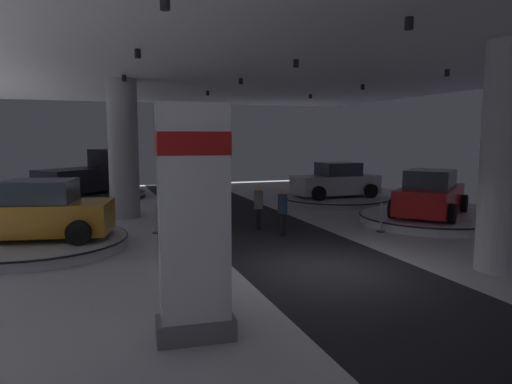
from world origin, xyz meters
TOP-DOWN VIEW (x-y plane):
  - ground at (0.00, 0.00)m, footprint 24.00×44.00m
  - ceiling_with_spotlights at (0.00, -0.00)m, footprint 24.00×44.00m
  - column_left at (-4.26, 9.34)m, footprint 1.18×1.18m
  - column_right at (3.90, -1.48)m, footprint 1.17×1.17m
  - brand_sign_pylon at (-3.96, -2.81)m, footprint 1.31×0.73m
  - display_platform_mid_left at (-7.08, 4.64)m, footprint 5.16×5.16m
  - display_car_mid_left at (-7.05, 4.63)m, footprint 4.48×2.90m
  - display_platform_deep_left at (-5.73, 16.29)m, footprint 6.10×6.10m
  - pickup_truck_deep_left at (-5.49, 16.50)m, footprint 5.38×5.06m
  - display_platform_mid_right at (6.44, 4.13)m, footprint 5.19×5.19m
  - display_car_mid_right at (6.42, 4.11)m, footprint 4.39×4.05m
  - display_platform_far_right at (5.95, 10.50)m, footprint 5.39×5.39m
  - display_car_far_right at (5.98, 10.50)m, footprint 4.26×2.25m
  - visitor_walking_near at (0.41, 4.00)m, footprint 0.32×0.32m
  - visitor_walking_far at (-0.01, 5.22)m, footprint 0.32×0.32m
  - stanchion_a at (-3.49, 5.77)m, footprint 0.28×0.28m
  - stanchion_b at (3.83, 3.43)m, footprint 0.28×0.28m

SIDE VIEW (x-z plane):
  - ground at x=0.00m, z-range -0.05..0.00m
  - display_platform_deep_left at x=-5.73m, z-range 0.02..0.27m
  - display_platform_far_right at x=5.95m, z-range 0.02..0.29m
  - display_platform_mid_left at x=-7.08m, z-range 0.02..0.34m
  - display_platform_mid_right at x=6.44m, z-range 0.02..0.35m
  - stanchion_a at x=-3.49m, z-range -0.13..0.88m
  - stanchion_b at x=3.83m, z-range -0.13..0.88m
  - visitor_walking_near at x=0.41m, z-range 0.11..1.70m
  - visitor_walking_far at x=-0.01m, z-range 0.11..1.70m
  - display_car_far_right at x=5.98m, z-range 0.18..1.89m
  - display_car_mid_left at x=-7.05m, z-range 0.23..1.94m
  - display_car_mid_right at x=6.42m, z-range 0.25..1.95m
  - pickup_truck_deep_left at x=-5.49m, z-range 0.04..2.34m
  - brand_sign_pylon at x=-3.96m, z-range 0.07..3.86m
  - column_left at x=-4.26m, z-range 0.00..5.50m
  - column_right at x=3.90m, z-range 0.00..5.50m
  - ceiling_with_spotlights at x=0.00m, z-range 5.35..5.74m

